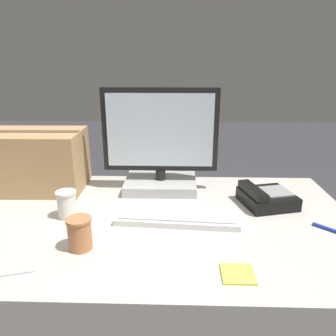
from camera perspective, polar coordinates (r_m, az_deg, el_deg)
office_desk at (r=1.46m, az=-8.67°, el=-21.77°), size 1.80×0.90×0.75m
monitor at (r=1.44m, az=-1.35°, el=3.09°), size 0.50×0.24×0.45m
keyboard at (r=1.21m, az=1.61°, el=-8.49°), size 0.46×0.17×0.03m
desk_phone at (r=1.38m, az=16.69°, el=-4.95°), size 0.23×0.23×0.08m
paper_cup_left at (r=1.27m, az=-17.24°, el=-6.10°), size 0.08×0.08×0.10m
paper_cup_right at (r=1.06m, az=-15.13°, el=-10.93°), size 0.08×0.08×0.10m
cardboard_box at (r=1.58m, az=-22.35°, el=1.22°), size 0.44×0.28×0.27m
pen_marker at (r=1.27m, az=26.42°, el=-9.58°), size 0.10×0.09×0.01m
sticky_note_pad at (r=0.96m, az=12.06°, el=-17.59°), size 0.09×0.09×0.01m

